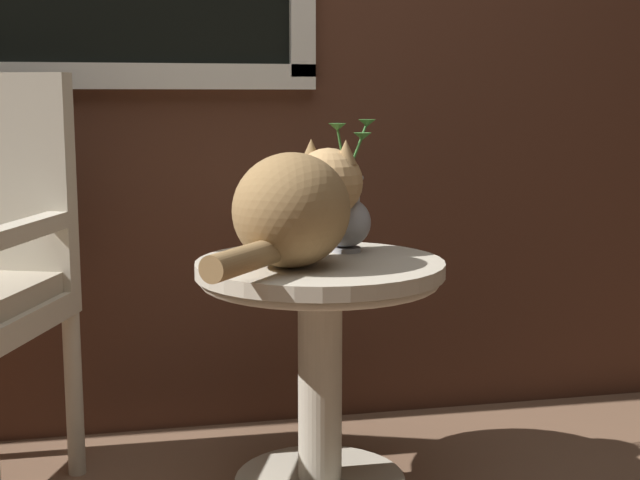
{
  "coord_description": "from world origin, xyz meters",
  "views": [
    {
      "loc": [
        -0.18,
        -1.86,
        0.96
      ],
      "look_at": [
        0.27,
        0.2,
        0.63
      ],
      "focal_mm": 50.5,
      "sensor_mm": 36.0,
      "label": 1
    }
  ],
  "objects": [
    {
      "name": "cat",
      "position": [
        0.21,
        0.16,
        0.71
      ],
      "size": [
        0.44,
        0.52,
        0.28
      ],
      "color": "olive",
      "rests_on": "wicker_side_table"
    },
    {
      "name": "pewter_vase_with_ivy",
      "position": [
        0.36,
        0.31,
        0.67
      ],
      "size": [
        0.14,
        0.13,
        0.33
      ],
      "color": "#99999E",
      "rests_on": "wicker_side_table"
    },
    {
      "name": "wicker_side_table",
      "position": [
        0.27,
        0.2,
        0.41
      ],
      "size": [
        0.59,
        0.59,
        0.58
      ],
      "color": "#B2A893",
      "rests_on": "ground_plane"
    }
  ]
}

